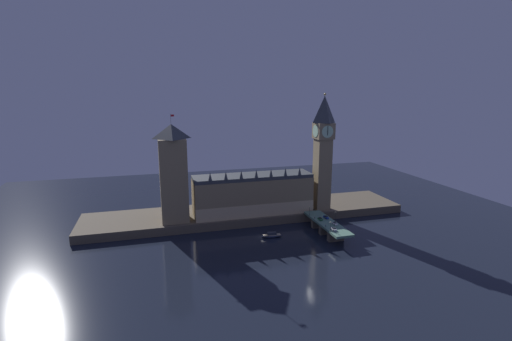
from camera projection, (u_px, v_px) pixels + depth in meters
ground_plane at (263, 237)px, 223.67m from camera, size 400.00×400.00×0.00m
embankment at (247, 213)px, 259.82m from camera, size 220.00×42.00×5.49m
parliament_hall at (253, 194)px, 249.47m from camera, size 79.58×21.35×31.73m
clock_tower at (323, 149)px, 251.93m from camera, size 12.22×12.33×79.73m
victoria_tower at (173, 173)px, 231.01m from camera, size 16.96×16.96×67.41m
bridge at (327, 226)px, 228.39m from camera, size 11.36×46.00×7.45m
car_northbound_lead at (320, 219)px, 231.53m from camera, size 2.00×3.97×1.59m
car_northbound_trail at (334, 229)px, 214.49m from camera, size 2.07×4.35×1.55m
car_southbound_lead at (335, 224)px, 223.59m from camera, size 1.84×4.02×1.48m
car_southbound_trail at (326, 217)px, 234.90m from camera, size 1.86×4.78×1.54m
pedestrian_near_rail at (325, 226)px, 219.07m from camera, size 0.38×0.38×1.84m
pedestrian_far_rail at (315, 218)px, 233.54m from camera, size 0.38×0.38×1.58m
street_lamp_near at (330, 225)px, 211.83m from camera, size 1.34×0.60×6.06m
street_lamp_mid at (335, 215)px, 228.50m from camera, size 1.34×0.60×6.39m
street_lamp_far at (310, 210)px, 239.53m from camera, size 1.34×0.60×6.24m
boat_upstream at (272, 235)px, 223.32m from camera, size 12.42×4.73×3.23m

